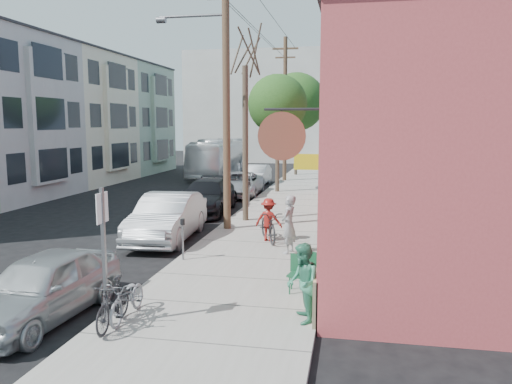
% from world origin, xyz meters
% --- Properties ---
extents(ground, '(120.00, 120.00, 0.00)m').
position_xyz_m(ground, '(0.00, 0.00, 0.00)').
color(ground, black).
extents(sidewalk, '(4.50, 58.00, 0.15)m').
position_xyz_m(sidewalk, '(4.25, 11.00, 0.07)').
color(sidewalk, gray).
rests_on(sidewalk, ground).
extents(cafe_building, '(6.60, 20.20, 6.61)m').
position_xyz_m(cafe_building, '(8.99, 4.99, 3.30)').
color(cafe_building, '#A43D40').
rests_on(cafe_building, ground).
extents(apartment_row, '(6.30, 32.00, 9.00)m').
position_xyz_m(apartment_row, '(-11.85, 14.00, 4.50)').
color(apartment_row, '#97AF94').
rests_on(apartment_row, ground).
extents(end_cap_building, '(18.00, 8.00, 12.00)m').
position_xyz_m(end_cap_building, '(-2.00, 42.00, 6.00)').
color(end_cap_building, '#B0B0AB').
rests_on(end_cap_building, ground).
extents(sign_post, '(0.07, 0.45, 2.80)m').
position_xyz_m(sign_post, '(2.35, -5.56, 1.83)').
color(sign_post, slate).
rests_on(sign_post, sidewalk).
extents(parking_meter_near, '(0.14, 0.14, 1.24)m').
position_xyz_m(parking_meter_near, '(2.25, -0.61, 0.98)').
color(parking_meter_near, slate).
rests_on(parking_meter_near, sidewalk).
extents(parking_meter_far, '(0.14, 0.14, 1.24)m').
position_xyz_m(parking_meter_far, '(2.25, 9.18, 0.98)').
color(parking_meter_far, slate).
rests_on(parking_meter_far, sidewalk).
extents(utility_pole_near, '(3.57, 0.28, 10.00)m').
position_xyz_m(utility_pole_near, '(2.39, 4.03, 5.41)').
color(utility_pole_near, '#503A28').
rests_on(utility_pole_near, sidewalk).
extents(utility_pole_far, '(1.80, 0.28, 10.00)m').
position_xyz_m(utility_pole_far, '(2.45, 20.94, 5.34)').
color(utility_pole_far, '#503A28').
rests_on(utility_pole_far, sidewalk).
extents(tree_bare, '(0.24, 0.24, 6.36)m').
position_xyz_m(tree_bare, '(2.80, 5.81, 3.33)').
color(tree_bare, '#44392C').
rests_on(tree_bare, sidewalk).
extents(tree_leafy_mid, '(3.48, 3.48, 6.92)m').
position_xyz_m(tree_leafy_mid, '(2.80, 14.96, 5.31)').
color(tree_leafy_mid, '#44392C').
rests_on(tree_leafy_mid, sidewalk).
extents(tree_leafy_far, '(4.56, 4.56, 8.00)m').
position_xyz_m(tree_leafy_far, '(2.80, 25.13, 5.87)').
color(tree_leafy_far, '#44392C').
rests_on(tree_leafy_far, sidewalk).
extents(patio_chair_a, '(0.66, 0.66, 0.88)m').
position_xyz_m(patio_chair_a, '(6.20, -2.53, 0.59)').
color(patio_chair_a, '#13462A').
rests_on(patio_chair_a, sidewalk).
extents(patio_chair_b, '(0.60, 0.60, 0.88)m').
position_xyz_m(patio_chair_b, '(5.94, -2.85, 0.59)').
color(patio_chair_b, '#13462A').
rests_on(patio_chair_b, sidewalk).
extents(patron_grey, '(0.60, 0.76, 1.84)m').
position_xyz_m(patron_grey, '(5.25, 0.76, 1.07)').
color(patron_grey, gray).
rests_on(patron_grey, sidewalk).
extents(patron_green, '(0.76, 0.90, 1.64)m').
position_xyz_m(patron_green, '(6.20, -4.64, 0.97)').
color(patron_green, '#338161').
rests_on(patron_green, sidewalk).
extents(cyclist, '(1.04, 0.71, 1.49)m').
position_xyz_m(cyclist, '(4.36, 2.28, 0.89)').
color(cyclist, maroon).
rests_on(cyclist, sidewalk).
extents(cyclist_bike, '(1.40, 2.12, 1.05)m').
position_xyz_m(cyclist_bike, '(4.36, 2.28, 0.68)').
color(cyclist_bike, black).
rests_on(cyclist_bike, sidewalk).
extents(parked_bike_a, '(0.56, 1.63, 0.97)m').
position_xyz_m(parked_bike_a, '(2.52, -5.60, 0.63)').
color(parked_bike_a, black).
rests_on(parked_bike_a, sidewalk).
extents(parked_bike_b, '(0.64, 1.67, 0.87)m').
position_xyz_m(parked_bike_b, '(2.61, -5.13, 0.58)').
color(parked_bike_b, slate).
rests_on(parked_bike_b, sidewalk).
extents(car_0, '(1.98, 4.35, 1.45)m').
position_xyz_m(car_0, '(0.68, -5.18, 0.72)').
color(car_0, '#A6ABAE').
rests_on(car_0, ground).
extents(car_1, '(2.10, 5.18, 1.67)m').
position_xyz_m(car_1, '(0.67, 2.30, 0.84)').
color(car_1, '#B4B7BC').
rests_on(car_1, ground).
extents(car_2, '(2.37, 5.44, 1.56)m').
position_xyz_m(car_2, '(0.47, 8.02, 0.78)').
color(car_2, black).
rests_on(car_2, ground).
extents(car_3, '(2.47, 5.04, 1.38)m').
position_xyz_m(car_3, '(0.80, 13.67, 0.69)').
color(car_3, '#A3A5AB').
rests_on(car_3, ground).
extents(car_4, '(1.47, 4.21, 1.39)m').
position_xyz_m(car_4, '(0.80, 18.76, 0.69)').
color(car_4, '#A0A3A7').
rests_on(car_4, ground).
extents(bus, '(2.79, 10.80, 2.99)m').
position_xyz_m(bus, '(-3.26, 24.22, 1.50)').
color(bus, white).
rests_on(bus, ground).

